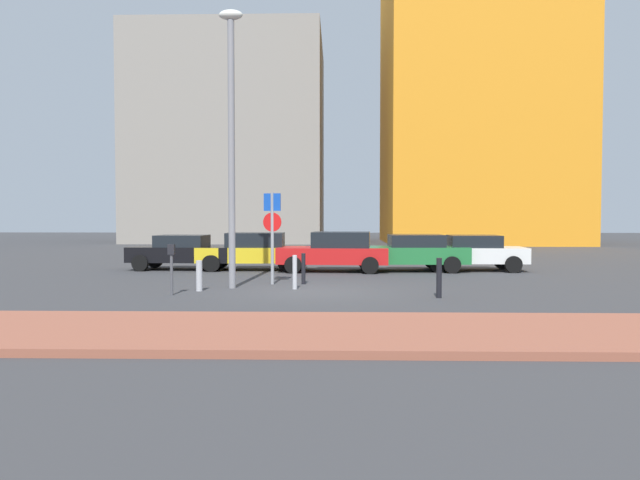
{
  "coord_description": "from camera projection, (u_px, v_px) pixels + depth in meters",
  "views": [
    {
      "loc": [
        0.68,
        -17.55,
        2.17
      ],
      "look_at": [
        0.18,
        1.37,
        1.41
      ],
      "focal_mm": 34.63,
      "sensor_mm": 36.0,
      "label": 1
    }
  ],
  "objects": [
    {
      "name": "parking_meter",
      "position": [
        172.0,
        262.0,
        16.73
      ],
      "size": [
        0.18,
        0.14,
        1.38
      ],
      "color": "#4C4C51",
      "rests_on": "ground"
    },
    {
      "name": "building_colorful_midrise",
      "position": [
        477.0,
        71.0,
        48.55
      ],
      "size": [
        14.28,
        12.96,
        27.07
      ],
      "primitive_type": "cube",
      "color": "orange",
      "rests_on": "ground"
    },
    {
      "name": "parked_car_yellow",
      "position": [
        253.0,
        250.0,
        24.49
      ],
      "size": [
        4.24,
        1.99,
        1.48
      ],
      "color": "gold",
      "rests_on": "ground"
    },
    {
      "name": "traffic_bollard_near",
      "position": [
        295.0,
        272.0,
        18.09
      ],
      "size": [
        0.13,
        0.13,
        1.0
      ],
      "primitive_type": "cylinder",
      "color": "#B7B7BC",
      "rests_on": "ground"
    },
    {
      "name": "ground_plane",
      "position": [
        312.0,
        291.0,
        17.64
      ],
      "size": [
        120.0,
        120.0,
        0.0
      ],
      "primitive_type": "plane",
      "color": "#38383A"
    },
    {
      "name": "parking_sign_post",
      "position": [
        272.0,
        227.0,
        19.35
      ],
      "size": [
        0.59,
        0.16,
        2.89
      ],
      "color": "gray",
      "rests_on": "ground"
    },
    {
      "name": "traffic_bollard_mid",
      "position": [
        199.0,
        276.0,
        17.64
      ],
      "size": [
        0.18,
        0.18,
        0.88
      ],
      "primitive_type": "cylinder",
      "color": "#B7B7BC",
      "rests_on": "ground"
    },
    {
      "name": "parked_car_white",
      "position": [
        472.0,
        252.0,
        24.2
      ],
      "size": [
        4.19,
        2.1,
        1.39
      ],
      "color": "white",
      "rests_on": "ground"
    },
    {
      "name": "traffic_bollard_far",
      "position": [
        439.0,
        278.0,
        16.18
      ],
      "size": [
        0.14,
        0.14,
        1.05
      ],
      "primitive_type": "cylinder",
      "color": "black",
      "rests_on": "ground"
    },
    {
      "name": "parked_car_red",
      "position": [
        336.0,
        251.0,
        23.77
      ],
      "size": [
        4.33,
        2.23,
        1.54
      ],
      "color": "red",
      "rests_on": "ground"
    },
    {
      "name": "traffic_bollard_edge",
      "position": [
        303.0,
        269.0,
        19.4
      ],
      "size": [
        0.13,
        0.13,
        0.98
      ],
      "primitive_type": "cylinder",
      "color": "black",
      "rests_on": "ground"
    },
    {
      "name": "building_under_construction",
      "position": [
        233.0,
        142.0,
        52.89
      ],
      "size": [
        15.29,
        14.41,
        17.0
      ],
      "primitive_type": "cube",
      "color": "gray",
      "rests_on": "ground"
    },
    {
      "name": "sidewalk_brick",
      "position": [
        298.0,
        332.0,
        11.1
      ],
      "size": [
        40.0,
        3.71,
        0.14
      ],
      "primitive_type": "cube",
      "color": "#93513D",
      "rests_on": "ground"
    },
    {
      "name": "street_lamp",
      "position": [
        231.0,
        128.0,
        18.19
      ],
      "size": [
        0.7,
        0.36,
        8.19
      ],
      "color": "gray",
      "rests_on": "ground"
    },
    {
      "name": "parked_car_green",
      "position": [
        409.0,
        252.0,
        23.95
      ],
      "size": [
        4.62,
        2.08,
        1.42
      ],
      "color": "#237238",
      "rests_on": "ground"
    },
    {
      "name": "parked_car_black",
      "position": [
        182.0,
        252.0,
        24.6
      ],
      "size": [
        4.17,
        2.06,
        1.38
      ],
      "color": "black",
      "rests_on": "ground"
    }
  ]
}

